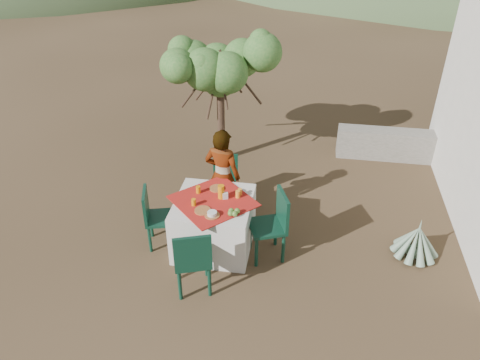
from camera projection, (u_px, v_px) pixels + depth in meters
name	position (u px, v px, depth m)	size (l,w,h in m)	color
ground	(166.00, 261.00, 6.32)	(160.00, 160.00, 0.00)	#352718
table	(214.00, 223.00, 6.40)	(1.30, 1.30, 0.76)	silver
chair_far	(225.00, 178.00, 7.24)	(0.41, 0.41, 0.83)	black
chair_near	(193.00, 259.00, 5.57)	(0.56, 0.56, 0.96)	black
chair_left	(155.00, 215.00, 6.37)	(0.50, 0.50, 0.89)	black
chair_right	(273.00, 222.00, 6.15)	(0.59, 0.59, 0.98)	black
person	(223.00, 176.00, 6.75)	(0.54, 0.36, 1.48)	#8C6651
shrub_tree	(224.00, 72.00, 7.83)	(1.77, 1.73, 2.08)	#412F20
agave	(416.00, 241.00, 6.32)	(0.64, 0.63, 0.67)	gray
stone_wall	(410.00, 146.00, 8.51)	(2.60, 0.35, 0.55)	gray
plate_far	(217.00, 188.00, 6.43)	(0.21, 0.21, 0.01)	brown
plate_near	(203.00, 210.00, 6.00)	(0.22, 0.22, 0.01)	brown
glass_far	(198.00, 190.00, 6.33)	(0.06, 0.06, 0.10)	orange
glass_near	(194.00, 202.00, 6.08)	(0.06, 0.06, 0.10)	orange
juice_pitcher	(221.00, 192.00, 6.20)	(0.09, 0.09, 0.19)	orange
bowl_plate	(212.00, 215.00, 5.91)	(0.20, 0.20, 0.01)	brown
white_bowl	(212.00, 213.00, 5.90)	(0.12, 0.12, 0.05)	silver
jar_left	(238.00, 194.00, 6.24)	(0.06, 0.06, 0.10)	orange
jar_right	(240.00, 192.00, 6.30)	(0.06, 0.06, 0.09)	orange
napkin_holder	(225.00, 196.00, 6.21)	(0.07, 0.04, 0.09)	silver
fruit_cluster	(233.00, 212.00, 5.92)	(0.15, 0.14, 0.07)	#527C2D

